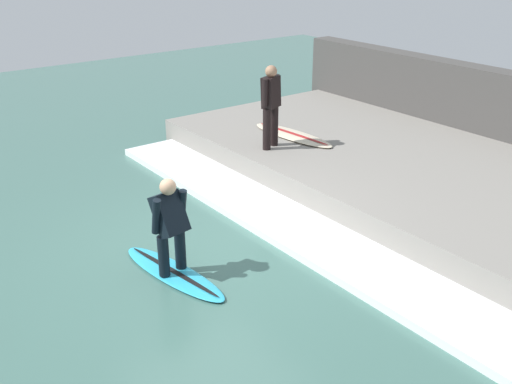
{
  "coord_description": "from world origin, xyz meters",
  "views": [
    {
      "loc": [
        -4.01,
        -6.33,
        4.15
      ],
      "look_at": [
        0.79,
        0.0,
        0.7
      ],
      "focal_mm": 42.0,
      "sensor_mm": 36.0,
      "label": 1
    }
  ],
  "objects_px": {
    "surfer_waiting_near": "(271,102)",
    "surfboard_waiting_near": "(293,135)",
    "surfboard_riding": "(173,273)",
    "surfer_riding": "(170,222)"
  },
  "relations": [
    {
      "from": "surfboard_riding",
      "to": "surfer_riding",
      "type": "bearing_deg",
      "value": 0.0
    },
    {
      "from": "surfboard_riding",
      "to": "surfer_waiting_near",
      "type": "relative_size",
      "value": 1.3
    },
    {
      "from": "surfboard_riding",
      "to": "surfer_riding",
      "type": "distance_m",
      "value": 0.75
    },
    {
      "from": "surfer_waiting_near",
      "to": "surfboard_waiting_near",
      "type": "xyz_separation_m",
      "value": [
        0.74,
        0.24,
        -0.82
      ]
    },
    {
      "from": "surfboard_riding",
      "to": "surfboard_waiting_near",
      "type": "distance_m",
      "value": 4.73
    },
    {
      "from": "surfer_riding",
      "to": "surfboard_waiting_near",
      "type": "relative_size",
      "value": 0.64
    },
    {
      "from": "surfer_waiting_near",
      "to": "surfer_riding",
      "type": "bearing_deg",
      "value": -147.28
    },
    {
      "from": "surfboard_riding",
      "to": "surfer_riding",
      "type": "relative_size",
      "value": 1.51
    },
    {
      "from": "surfboard_riding",
      "to": "surfboard_waiting_near",
      "type": "xyz_separation_m",
      "value": [
        4.06,
        2.37,
        0.49
      ]
    },
    {
      "from": "surfer_waiting_near",
      "to": "surfboard_waiting_near",
      "type": "height_order",
      "value": "surfer_waiting_near"
    }
  ]
}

